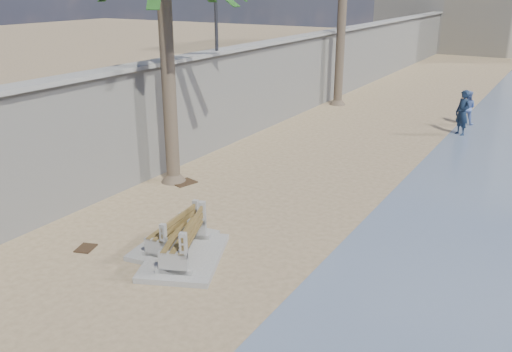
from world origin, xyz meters
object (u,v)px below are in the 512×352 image
at_px(person_a, 463,109).
at_px(person_b, 467,106).
at_px(bench_near, 184,242).
at_px(bench_far, 173,233).

xyz_separation_m(person_a, person_b, (-0.17, 1.97, -0.24)).
relative_size(bench_near, bench_far, 1.24).
bearing_deg(person_a, person_b, 132.77).
height_order(bench_near, bench_far, bench_near).
bearing_deg(bench_near, bench_far, 148.88).
xyz_separation_m(bench_near, bench_far, (-0.59, 0.36, -0.05)).
bearing_deg(person_b, bench_near, 76.83).
bearing_deg(bench_near, person_b, 79.65).
xyz_separation_m(bench_far, person_a, (3.74, 13.99, 0.69)).
bearing_deg(person_a, bench_near, -64.56).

